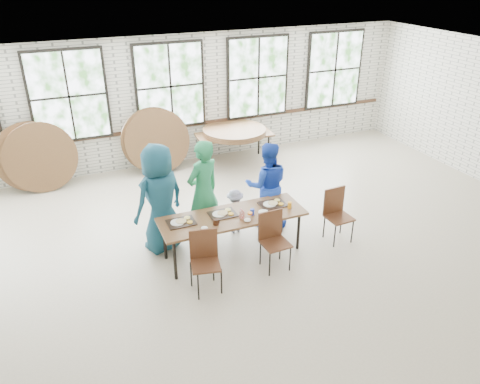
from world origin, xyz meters
The scene contains 13 objects.
room centered at (0.00, 4.44, 1.83)m, with size 12.00×12.00×12.00m.
dining_table centered at (-0.20, 0.24, 0.69)m, with size 2.41×0.84×0.74m.
chair_near_left centered at (-0.92, -0.41, 0.56)m, with size 0.50×0.49×0.95m.
chair_near_right centered at (0.26, -0.30, 0.56)m, with size 0.44×0.42×0.95m.
chair_spare centered at (1.66, 0.00, 0.56)m, with size 0.44×0.43×0.95m.
adult_teal centered at (-1.23, 0.89, 0.94)m, with size 0.92×0.60×1.89m, color navy.
adult_green centered at (-0.47, 0.89, 0.93)m, with size 0.67×0.44×1.85m, color #217F4D.
toddler centered at (0.11, 0.89, 0.42)m, with size 0.54×0.31×0.84m, color #161847.
adult_blue centered at (0.74, 0.89, 0.81)m, with size 0.79×0.62×1.63m, color #193DB3.
storage_table centered at (1.33, 3.85, 0.69)m, with size 1.86×0.90×0.74m.
tabletop_clutter centered at (-0.14, 0.19, 0.77)m, with size 2.06×0.60×0.11m.
round_tops_stacked centered at (1.33, 3.85, 0.80)m, with size 1.50×1.50×0.13m.
round_tops_leaning centered at (-1.78, 4.14, 0.73)m, with size 4.18×0.45×1.49m.
Camera 1 is at (-2.70, -5.90, 4.50)m, focal length 35.00 mm.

